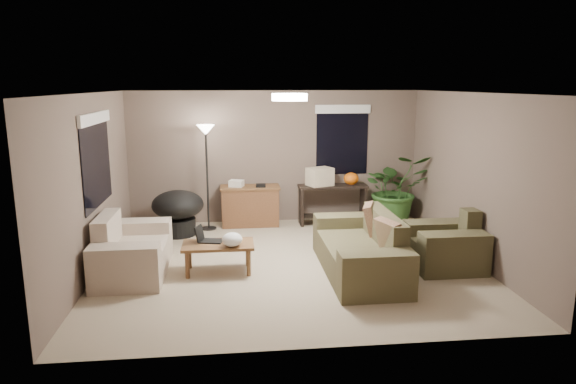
{
  "coord_description": "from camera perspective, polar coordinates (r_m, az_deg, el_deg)",
  "views": [
    {
      "loc": [
        -0.82,
        -7.19,
        2.63
      ],
      "look_at": [
        0.0,
        0.2,
        1.05
      ],
      "focal_mm": 32.0,
      "sensor_mm": 36.0,
      "label": 1
    }
  ],
  "objects": [
    {
      "name": "cat_scratching_post",
      "position": [
        8.28,
        17.63,
        -5.55
      ],
      "size": [
        0.32,
        0.32,
        0.5
      ],
      "color": "tan",
      "rests_on": "ground"
    },
    {
      "name": "window_left",
      "position": [
        7.78,
        -20.57,
        4.99
      ],
      "size": [
        0.05,
        1.56,
        1.33
      ],
      "color": "black",
      "rests_on": "room_shell"
    },
    {
      "name": "floor_lamp",
      "position": [
        9.29,
        -9.09,
        5.46
      ],
      "size": [
        0.32,
        0.32,
        1.91
      ],
      "color": "black",
      "rests_on": "ground"
    },
    {
      "name": "desk_papers",
      "position": [
        9.55,
        -5.19,
        0.91
      ],
      "size": [
        0.7,
        0.3,
        0.12
      ],
      "color": "silver",
      "rests_on": "desk"
    },
    {
      "name": "cardboard_box",
      "position": [
        9.62,
        3.55,
        1.71
      ],
      "size": [
        0.54,
        0.48,
        0.33
      ],
      "primitive_type": "cube",
      "rotation": [
        0.0,
        0.0,
        0.4
      ],
      "color": "beige",
      "rests_on": "console_table"
    },
    {
      "name": "throw_pillows",
      "position": [
        7.33,
        10.2,
        -3.87
      ],
      "size": [
        0.37,
        1.4,
        0.47
      ],
      "color": "#8C7251",
      "rests_on": "main_sofa"
    },
    {
      "name": "room_shell",
      "position": [
        7.37,
        0.17,
        1.2
      ],
      "size": [
        5.5,
        5.5,
        5.5
      ],
      "color": "tan",
      "rests_on": "ground"
    },
    {
      "name": "ceiling_fixture",
      "position": [
        7.24,
        0.18,
        10.49
      ],
      "size": [
        0.5,
        0.5,
        0.1
      ],
      "primitive_type": "cylinder",
      "color": "white",
      "rests_on": "room_shell"
    },
    {
      "name": "window_back",
      "position": [
        9.93,
        6.07,
        7.06
      ],
      "size": [
        1.06,
        0.05,
        1.33
      ],
      "color": "black",
      "rests_on": "room_shell"
    },
    {
      "name": "main_sofa",
      "position": [
        7.37,
        8.18,
        -6.61
      ],
      "size": [
        0.95,
        2.2,
        0.85
      ],
      "color": "#4E492F",
      "rests_on": "ground"
    },
    {
      "name": "laptop",
      "position": [
        7.4,
        -9.08,
        -5.04
      ],
      "size": [
        0.41,
        0.3,
        0.24
      ],
      "color": "black",
      "rests_on": "coffee_table"
    },
    {
      "name": "loveseat",
      "position": [
        7.58,
        -17.04,
        -6.48
      ],
      "size": [
        0.9,
        1.6,
        0.85
      ],
      "color": "beige",
      "rests_on": "ground"
    },
    {
      "name": "desk",
      "position": [
        9.65,
        -4.22,
        -1.53
      ],
      "size": [
        1.1,
        0.5,
        0.75
      ],
      "color": "brown",
      "rests_on": "ground"
    },
    {
      "name": "houseplant",
      "position": [
        9.91,
        11.84,
        -0.51
      ],
      "size": [
        1.22,
        1.35,
        1.06
      ],
      "primitive_type": "imported",
      "color": "#2D5923",
      "rests_on": "ground"
    },
    {
      "name": "coffee_table",
      "position": [
        7.34,
        -7.77,
        -6.15
      ],
      "size": [
        1.0,
        0.55,
        0.42
      ],
      "color": "brown",
      "rests_on": "ground"
    },
    {
      "name": "console_table",
      "position": [
        9.76,
        4.96,
        -1.03
      ],
      "size": [
        1.3,
        0.4,
        0.75
      ],
      "color": "black",
      "rests_on": "ground"
    },
    {
      "name": "plastic_bag",
      "position": [
        7.14,
        -6.22,
        -5.27
      ],
      "size": [
        0.31,
        0.29,
        0.2
      ],
      "primitive_type": "ellipsoid",
      "rotation": [
        0.0,
        0.0,
        0.15
      ],
      "color": "white",
      "rests_on": "coffee_table"
    },
    {
      "name": "pumpkin",
      "position": [
        9.75,
        7.03,
        1.48
      ],
      "size": [
        0.33,
        0.33,
        0.23
      ],
      "primitive_type": "ellipsoid",
      "rotation": [
        0.0,
        0.0,
        0.19
      ],
      "color": "orange",
      "rests_on": "console_table"
    },
    {
      "name": "armchair",
      "position": [
        7.84,
        17.09,
        -5.87
      ],
      "size": [
        0.95,
        1.0,
        0.85
      ],
      "color": "#4C482E",
      "rests_on": "ground"
    },
    {
      "name": "papasan_chair",
      "position": [
        9.2,
        -12.14,
        -1.89
      ],
      "size": [
        1.11,
        1.11,
        0.8
      ],
      "color": "black",
      "rests_on": "ground"
    }
  ]
}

